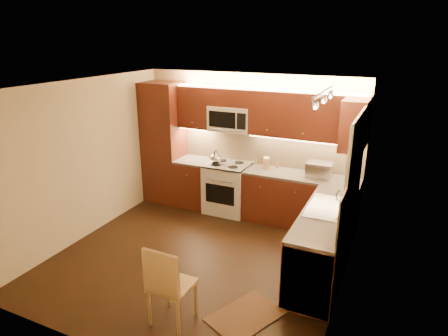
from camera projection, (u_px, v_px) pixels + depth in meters
The scene contains 37 objects.
floor at pixel (199, 258), 5.81m from camera, with size 4.00×4.00×0.01m, color black.
ceiling at pixel (195, 86), 5.01m from camera, with size 4.00×4.00×0.01m, color beige.
wall_back at pixel (250, 144), 7.13m from camera, with size 4.00×0.01×2.50m, color beige.
wall_front at pixel (95, 245), 3.69m from camera, with size 4.00×0.01×2.50m, color beige.
wall_left at pixel (86, 160), 6.20m from camera, with size 0.01×4.00×2.50m, color beige.
wall_right at pixel (348, 203), 4.61m from camera, with size 0.01×4.00×2.50m, color beige.
pantry at pixel (164, 143), 7.56m from camera, with size 0.70×0.60×2.30m, color #41180E.
base_cab_back_left at pixel (195, 183), 7.52m from camera, with size 0.62×0.60×0.86m, color #41180E.
counter_back_left at pixel (195, 161), 7.38m from camera, with size 0.62×0.60×0.04m, color #353330.
base_cab_back_right at pixel (300, 201), 6.72m from camera, with size 1.92×0.60×0.86m, color #41180E.
counter_back_right at pixel (301, 176), 6.57m from camera, with size 1.92×0.60×0.04m, color #353330.
base_cab_right at pixel (323, 244), 5.34m from camera, with size 0.60×2.00×0.86m, color #41180E.
counter_right at pixel (326, 214), 5.19m from camera, with size 0.60×2.00×0.04m, color #353330.
dishwasher at pixel (311, 270), 4.73m from camera, with size 0.58×0.60×0.84m, color silver.
backsplash_back at pixel (268, 149), 6.99m from camera, with size 3.30×0.02×0.60m, color tan.
backsplash_right at pixel (351, 195), 4.98m from camera, with size 0.02×2.00×0.60m, color tan.
upper_cab_back_left at pixel (197, 107), 7.17m from camera, with size 0.62×0.35×0.75m, color #41180E.
upper_cab_back_right at pixel (307, 116), 6.36m from camera, with size 1.92×0.35×0.75m, color #41180E.
upper_cab_bridge at pixel (231, 97), 6.83m from camera, with size 0.76×0.35×0.31m, color #41180E.
upper_cab_right_corner at pixel (354, 125), 5.69m from camera, with size 0.35×0.50×0.75m, color #41180E.
stove at pixel (227, 188), 7.22m from camera, with size 0.76×0.65×0.92m, color silver, non-canonical shape.
microwave at pixel (231, 119), 6.93m from camera, with size 0.76×0.38×0.44m, color silver, non-canonical shape.
window_frame at pixel (356, 161), 4.98m from camera, with size 0.03×1.44×1.24m, color silver.
window_blinds at pixel (354, 161), 4.99m from camera, with size 0.02×1.36×1.16m, color silver.
sink at pixel (329, 203), 5.29m from camera, with size 0.52×0.86×0.15m, color silver, non-canonical shape.
faucet at pixel (343, 200), 5.20m from camera, with size 0.20×0.04×0.30m, color silver, non-canonical shape.
track_light_bar at pixel (324, 92), 4.75m from camera, with size 0.04×1.20×0.03m, color silver.
kettle at pixel (215, 157), 7.06m from camera, with size 0.21×0.21×0.25m, color silver, non-canonical shape.
toaster_oven at pixel (319, 170), 6.45m from camera, with size 0.41×0.31×0.25m, color silver.
knife_block at pixel (266, 163), 6.84m from camera, with size 0.09×0.15×0.20m, color #A17848.
spice_jar_a at pixel (266, 163), 7.04m from camera, with size 0.05×0.05×0.10m, color silver.
spice_jar_b at pixel (256, 162), 7.12m from camera, with size 0.05×0.05×0.09m, color brown.
spice_jar_c at pixel (254, 163), 7.03m from camera, with size 0.04×0.04×0.10m, color silver.
spice_jar_d at pixel (278, 165), 6.90m from camera, with size 0.05×0.05×0.10m, color #95572C.
soap_bottle at pixel (353, 185), 5.88m from camera, with size 0.08×0.08×0.18m, color silver.
rug at pixel (246, 316), 4.59m from camera, with size 0.56×0.84×0.01m, color black.
dining_chair at pixel (172, 283), 4.38m from camera, with size 0.44×0.44×0.99m, color #A17848, non-canonical shape.
Camera 1 is at (2.46, -4.46, 3.11)m, focal length 31.62 mm.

